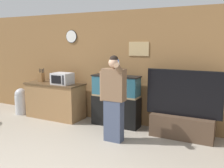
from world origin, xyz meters
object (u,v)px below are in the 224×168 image
at_px(counter_island, 55,100).
at_px(microwave, 62,79).
at_px(knife_block, 41,77).
at_px(tv_on_stand, 182,119).
at_px(aquarium_on_stand, 116,101).
at_px(person_standing, 113,97).
at_px(trash_bin, 21,101).

height_order(counter_island, microwave, microwave).
relative_size(knife_block, tv_on_stand, 0.23).
bearing_deg(microwave, counter_island, 170.74).
bearing_deg(aquarium_on_stand, tv_on_stand, -3.24).
distance_m(microwave, aquarium_on_stand, 1.44).
xyz_separation_m(counter_island, microwave, (0.28, -0.05, 0.58)).
xyz_separation_m(person_standing, trash_bin, (-3.02, 0.54, -0.51)).
distance_m(microwave, knife_block, 0.74).
bearing_deg(aquarium_on_stand, counter_island, -175.26).
bearing_deg(person_standing, tv_on_stand, 33.28).
bearing_deg(counter_island, tv_on_stand, 0.93).
distance_m(knife_block, tv_on_stand, 3.66).
xyz_separation_m(counter_island, aquarium_on_stand, (1.64, 0.14, 0.14)).
bearing_deg(counter_island, knife_block, 176.75).
bearing_deg(counter_island, aquarium_on_stand, 4.74).
bearing_deg(knife_block, trash_bin, -161.71).
xyz_separation_m(knife_block, tv_on_stand, (3.60, 0.03, -0.61)).
bearing_deg(person_standing, counter_island, 160.66).
bearing_deg(tv_on_stand, microwave, -178.06).
relative_size(counter_island, aquarium_on_stand, 1.28).
relative_size(microwave, tv_on_stand, 0.31).
height_order(microwave, knife_block, knife_block).
bearing_deg(tv_on_stand, trash_bin, -177.09).
xyz_separation_m(counter_island, knife_block, (-0.46, 0.03, 0.56)).
bearing_deg(knife_block, aquarium_on_stand, 3.00).
distance_m(knife_block, aquarium_on_stand, 2.15).
height_order(knife_block, person_standing, person_standing).
height_order(counter_island, trash_bin, counter_island).
xyz_separation_m(aquarium_on_stand, person_standing, (0.36, -0.84, 0.28)).
relative_size(tv_on_stand, trash_bin, 2.14).
relative_size(counter_island, microwave, 3.23).
distance_m(person_standing, trash_bin, 3.11).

